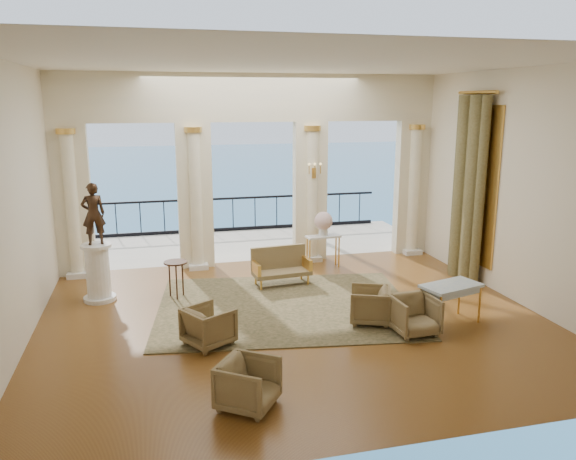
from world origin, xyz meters
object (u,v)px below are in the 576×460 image
object	(u,v)px
settee	(280,266)
pedestal	(98,274)
side_table	(176,267)
game_table	(451,289)
armchair_a	(248,382)
console_table	(323,241)
armchair_b	(415,313)
armchair_c	(370,303)
armchair_d	(209,324)
statue	(93,214)

from	to	relation	value
settee	pedestal	distance (m)	3.74
pedestal	side_table	distance (m)	1.52
game_table	side_table	bearing A→B (deg)	135.88
settee	side_table	size ratio (longest dim) A/B	1.68
pedestal	side_table	world-z (taller)	pedestal
armchair_a	console_table	distance (m)	6.45
armchair_b	armchair_c	xyz separation A→B (m)	(-0.55, 0.65, -0.01)
settee	armchair_c	bearing A→B (deg)	-72.80
armchair_d	settee	distance (m)	3.31
armchair_a	armchair_c	world-z (taller)	armchair_c
armchair_b	armchair_a	bearing A→B (deg)	-155.33
armchair_d	pedestal	size ratio (longest dim) A/B	0.61
console_table	side_table	bearing A→B (deg)	-164.30
game_table	statue	world-z (taller)	statue
armchair_c	pedestal	size ratio (longest dim) A/B	0.62
armchair_c	armchair_d	xyz separation A→B (m)	(-2.90, -0.25, -0.00)
pedestal	console_table	bearing A→B (deg)	12.61
side_table	armchair_c	bearing A→B (deg)	-33.04
armchair_c	armchair_d	distance (m)	2.91
armchair_a	statue	bearing A→B (deg)	60.45
statue	side_table	size ratio (longest dim) A/B	1.59
console_table	side_table	world-z (taller)	console_table
armchair_b	armchair_c	world-z (taller)	armchair_b
armchair_a	armchair_d	distance (m)	2.07
armchair_c	armchair_d	size ratio (longest dim) A/B	1.01
armchair_a	side_table	xyz separation A→B (m)	(-0.68, 4.43, 0.30)
console_table	side_table	size ratio (longest dim) A/B	1.10
armchair_d	pedestal	xyz separation A→B (m)	(-1.89, 2.62, 0.20)
armchair_a	armchair_c	xyz separation A→B (m)	(2.61, 2.30, 0.00)
game_table	settee	bearing A→B (deg)	114.47
armchair_c	console_table	distance (m)	3.51
armchair_a	game_table	bearing A→B (deg)	-28.78
armchair_d	console_table	distance (m)	4.88
game_table	console_table	distance (m)	4.03
settee	game_table	bearing A→B (deg)	-55.51
settee	statue	size ratio (longest dim) A/B	1.06
armchair_b	game_table	bearing A→B (deg)	15.49
game_table	side_table	world-z (taller)	side_table
armchair_d	statue	distance (m)	3.52
armchair_a	console_table	bearing A→B (deg)	9.39
armchair_b	console_table	distance (m)	4.16
armchair_b	armchair_d	size ratio (longest dim) A/B	1.03
armchair_d	settee	xyz separation A→B (m)	(1.84, 2.74, 0.05)
armchair_c	game_table	world-z (taller)	game_table
armchair_c	pedestal	xyz separation A→B (m)	(-4.79, 2.37, 0.20)
armchair_b	pedestal	xyz separation A→B (m)	(-5.33, 3.02, 0.19)
console_table	armchair_b	bearing A→B (deg)	-90.87
settee	game_table	size ratio (longest dim) A/B	1.09
pedestal	statue	bearing A→B (deg)	0.00
game_table	armchair_a	bearing A→B (deg)	-169.99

